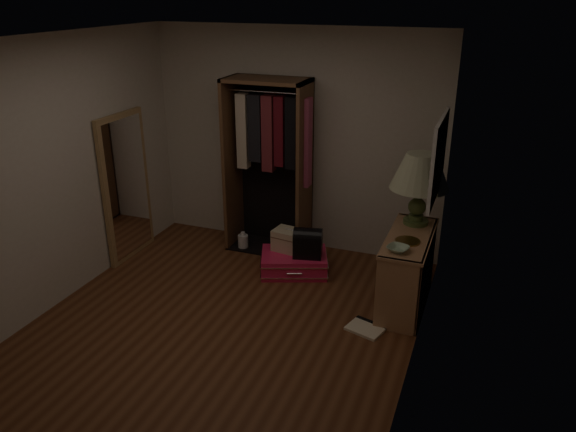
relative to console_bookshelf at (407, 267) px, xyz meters
The scene contains 13 objects.
ground 1.90m from the console_bookshelf, 145.86° to the right, with size 4.00×4.00×0.00m, color #562D18.
room_walls 2.09m from the console_bookshelf, 145.66° to the right, with size 3.52×4.02×2.60m.
console_bookshelf is the anchor object (origin of this frame).
open_wardrobe 2.06m from the console_bookshelf, 157.26° to the left, with size 1.00×0.50×2.05m.
floor_mirror 3.27m from the console_bookshelf, behind, with size 0.06×0.80×1.70m.
pink_suitcase 1.33m from the console_bookshelf, behind, with size 0.88×0.76×0.23m.
train_case 1.38m from the console_bookshelf, 168.49° to the left, with size 0.39×0.30×0.26m.
black_bag 1.13m from the console_bookshelf, 169.84° to the left, with size 0.35×0.26×0.34m.
table_lamp 0.94m from the console_bookshelf, 89.04° to the left, with size 0.70×0.70×0.73m.
brass_tray 0.41m from the console_bookshelf, 88.40° to the right, with size 0.30×0.30×0.01m.
ceramic_bowl 0.56m from the console_bookshelf, 96.22° to the right, with size 0.19×0.19×0.05m, color #9AB899.
white_jug 2.16m from the console_bookshelf, 164.86° to the left, with size 0.16×0.16×0.22m.
floor_book 0.77m from the console_bookshelf, 111.56° to the right, with size 0.39×0.34×0.03m.
Camera 1 is at (2.18, -4.03, 2.98)m, focal length 35.00 mm.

